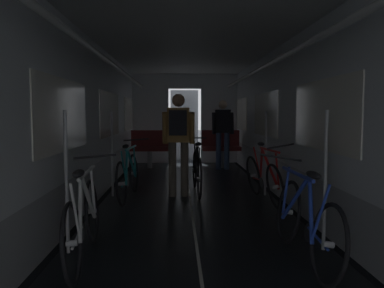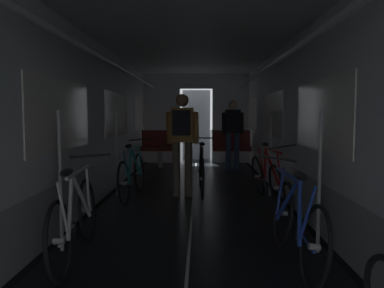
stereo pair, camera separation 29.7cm
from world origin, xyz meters
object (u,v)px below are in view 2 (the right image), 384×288
(bench_seat_far_right, at_px, (231,145))
(bicycle_blue, at_px, (296,223))
(bicycle_white, at_px, (75,218))
(bicycle_red, at_px, (267,178))
(bicycle_teal, at_px, (132,175))
(bench_seat_far_left, at_px, (160,145))
(person_standing_near_bench, at_px, (233,130))
(person_cyclist_aisle, at_px, (182,135))
(bicycle_black_in_aisle, at_px, (201,171))

(bench_seat_far_right, relative_size, bicycle_blue, 0.58)
(bicycle_blue, xyz_separation_m, bicycle_white, (-2.04, 0.09, 0.00))
(bicycle_red, distance_m, bicycle_teal, 2.14)
(bicycle_blue, distance_m, bicycle_teal, 3.33)
(bench_seat_far_left, height_order, bicycle_teal, bench_seat_far_left)
(bench_seat_far_right, relative_size, person_standing_near_bench, 0.58)
(bicycle_teal, relative_size, person_standing_near_bench, 1.00)
(bench_seat_far_left, height_order, bicycle_red, bicycle_red)
(bench_seat_far_left, distance_m, bicycle_teal, 3.58)
(bicycle_white, bearing_deg, person_cyclist_aisle, 72.16)
(bicycle_teal, xyz_separation_m, person_cyclist_aisle, (0.80, 0.14, 0.63))
(bench_seat_far_left, xyz_separation_m, bicycle_blue, (1.88, -6.27, -0.19))
(bicycle_black_in_aisle, distance_m, person_standing_near_bench, 2.95)
(bicycle_red, xyz_separation_m, person_cyclist_aisle, (-1.32, 0.42, 0.64))
(bench_seat_far_right, height_order, person_cyclist_aisle, person_cyclist_aisle)
(bicycle_black_in_aisle, relative_size, person_standing_near_bench, 1.00)
(bicycle_teal, distance_m, person_cyclist_aisle, 1.03)
(bicycle_red, height_order, person_standing_near_bench, person_standing_near_bench)
(bicycle_teal, bearing_deg, bicycle_white, -91.76)
(person_cyclist_aisle, bearing_deg, bicycle_blue, -67.72)
(bicycle_blue, height_order, bicycle_white, bicycle_blue)
(person_cyclist_aisle, xyz_separation_m, bicycle_black_in_aisle, (0.32, 0.27, -0.63))
(bicycle_teal, xyz_separation_m, bicycle_black_in_aisle, (1.12, 0.40, 0.00))
(bench_seat_far_left, relative_size, bicycle_teal, 0.58)
(bicycle_red, bearing_deg, bench_seat_far_left, 117.86)
(bicycle_blue, xyz_separation_m, bicycle_teal, (-1.96, 2.70, 0.00))
(bench_seat_far_left, distance_m, bicycle_white, 6.18)
(bench_seat_far_left, height_order, bench_seat_far_right, same)
(bicycle_white, bearing_deg, bicycle_red, 46.56)
(bench_seat_far_right, height_order, bicycle_white, bench_seat_far_right)
(bench_seat_far_left, relative_size, bench_seat_far_right, 1.00)
(bicycle_white, relative_size, person_cyclist_aisle, 1.00)
(bicycle_blue, distance_m, bicycle_white, 2.04)
(bicycle_white, distance_m, bicycle_black_in_aisle, 3.24)
(bicycle_blue, bearing_deg, bench_seat_far_left, 106.70)
(bicycle_red, height_order, person_cyclist_aisle, person_cyclist_aisle)
(bicycle_blue, xyz_separation_m, person_cyclist_aisle, (-1.16, 2.83, 0.64))
(bicycle_white, distance_m, person_standing_near_bench, 6.15)
(bench_seat_far_right, bearing_deg, bicycle_white, -107.62)
(bicycle_teal, relative_size, bicycle_black_in_aisle, 1.00)
(bicycle_white, height_order, bicycle_teal, same)
(bench_seat_far_left, xyz_separation_m, bicycle_red, (2.04, -3.85, -0.19))
(bicycle_red, distance_m, bicycle_blue, 2.42)
(bench_seat_far_right, relative_size, bicycle_white, 0.58)
(bench_seat_far_right, relative_size, bicycle_red, 0.58)
(person_cyclist_aisle, distance_m, bicycle_black_in_aisle, 0.76)
(bicycle_red, distance_m, bicycle_black_in_aisle, 1.21)
(bicycle_black_in_aisle, bearing_deg, bicycle_teal, -160.20)
(bench_seat_far_left, relative_size, bicycle_white, 0.58)
(bench_seat_far_right, bearing_deg, bench_seat_far_left, 180.00)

